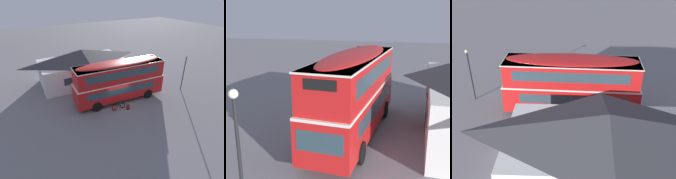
{
  "view_description": "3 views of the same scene",
  "coord_description": "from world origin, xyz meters",
  "views": [
    {
      "loc": [
        -9.14,
        -15.72,
        11.56
      ],
      "look_at": [
        -0.69,
        -0.2,
        2.12
      ],
      "focal_mm": 29.64,
      "sensor_mm": 36.0,
      "label": 1
    },
    {
      "loc": [
        15.83,
        3.9,
        6.65
      ],
      "look_at": [
        -0.78,
        -0.73,
        2.15
      ],
      "focal_mm": 45.36,
      "sensor_mm": 36.0,
      "label": 2
    },
    {
      "loc": [
        1.07,
        19.23,
        12.9
      ],
      "look_at": [
        1.4,
        -0.67,
        1.21
      ],
      "focal_mm": 43.05,
      "sensor_mm": 36.0,
      "label": 3
    }
  ],
  "objects": [
    {
      "name": "touring_bicycle",
      "position": [
        -0.41,
        -1.1,
        0.37
      ],
      "size": [
        1.69,
        0.46,
        1.03
      ],
      "color": "black",
      "rests_on": "ground"
    },
    {
      "name": "water_bottle_red_squeeze",
      "position": [
        -1.28,
        -1.76,
        0.1
      ],
      "size": [
        0.07,
        0.07,
        0.21
      ],
      "color": "#D84C33",
      "rests_on": "ground"
    },
    {
      "name": "ground_plane",
      "position": [
        0.0,
        0.0,
        0.0
      ],
      "size": [
        120.0,
        120.0,
        0.0
      ],
      "primitive_type": "plane",
      "color": "slate"
    },
    {
      "name": "double_decker_bus",
      "position": [
        0.8,
        0.72,
        2.64
      ],
      "size": [
        10.76,
        3.12,
        4.79
      ],
      "color": "black",
      "rests_on": "ground"
    },
    {
      "name": "backpack_on_ground",
      "position": [
        0.57,
        -1.58,
        0.3
      ],
      "size": [
        0.41,
        0.39,
        0.58
      ],
      "color": "maroon",
      "rests_on": "ground"
    },
    {
      "name": "street_lamp",
      "position": [
        9.33,
        -0.94,
        2.89
      ],
      "size": [
        0.28,
        0.28,
        4.69
      ],
      "color": "black",
      "rests_on": "ground"
    }
  ]
}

